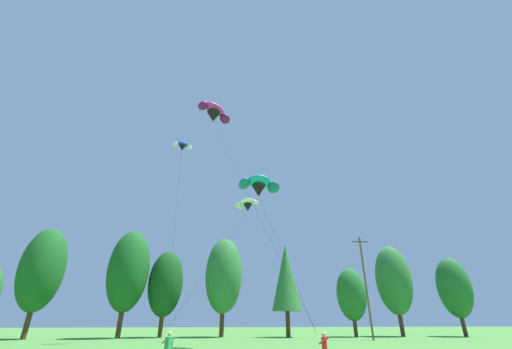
# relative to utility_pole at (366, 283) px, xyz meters

# --- Properties ---
(treeline_tree_b) EXTENTS (5.64, 5.64, 14.24)m
(treeline_tree_b) POSITION_rel_utility_pole_xyz_m (-43.16, 6.62, 2.07)
(treeline_tree_b) COLOR #472D19
(treeline_tree_b) RESTS_ON ground_plane
(treeline_tree_c) EXTENTS (5.71, 5.71, 14.50)m
(treeline_tree_c) POSITION_rel_utility_pole_xyz_m (-32.05, 7.92, 2.22)
(treeline_tree_c) COLOR #472D19
(treeline_tree_c) RESTS_ON ground_plane
(treeline_tree_d) EXTENTS (5.01, 5.01, 11.90)m
(treeline_tree_d) POSITION_rel_utility_pole_xyz_m (-26.85, 9.73, 0.65)
(treeline_tree_d) COLOR #472D19
(treeline_tree_d) RESTS_ON ground_plane
(treeline_tree_e) EXTENTS (5.60, 5.60, 14.09)m
(treeline_tree_e) POSITION_rel_utility_pole_xyz_m (-18.23, 9.74, 1.97)
(treeline_tree_e) COLOR #472D19
(treeline_tree_e) RESTS_ON ground_plane
(treeline_tree_f) EXTENTS (4.50, 4.50, 13.17)m
(treeline_tree_f) POSITION_rel_utility_pole_xyz_m (-8.76, 8.24, 1.70)
(treeline_tree_f) COLOR #472D19
(treeline_tree_f) RESTS_ON ground_plane
(treeline_tree_g) EXTENTS (4.40, 4.40, 9.62)m
(treeline_tree_g) POSITION_rel_utility_pole_xyz_m (1.29, 8.29, -0.73)
(treeline_tree_g) COLOR #472D19
(treeline_tree_g) RESTS_ON ground_plane
(treeline_tree_h) EXTENTS (5.40, 5.40, 13.33)m
(treeline_tree_h) POSITION_rel_utility_pole_xyz_m (8.79, 8.76, 1.52)
(treeline_tree_h) COLOR #472D19
(treeline_tree_h) RESTS_ON ground_plane
(treeline_tree_i) EXTENTS (4.87, 4.87, 11.39)m
(treeline_tree_i) POSITION_rel_utility_pole_xyz_m (17.82, 7.33, 0.34)
(treeline_tree_i) COLOR #472D19
(treeline_tree_i) RESTS_ON ground_plane
(utility_pole) EXTENTS (2.20, 0.26, 12.56)m
(utility_pole) POSITION_rel_utility_pole_xyz_m (0.00, 0.00, 0.00)
(utility_pole) COLOR brown
(utility_pole) RESTS_ON ground_plane
(kite_flyer_near) EXTENTS (0.74, 0.76, 1.69)m
(kite_flyer_near) POSITION_rel_utility_pole_xyz_m (-21.41, -21.90, -5.56)
(kite_flyer_near) COLOR gray
(kite_flyer_near) RESTS_ON ground_plane
(kite_flyer_mid) EXTENTS (0.71, 0.73, 1.69)m
(kite_flyer_mid) POSITION_rel_utility_pole_xyz_m (-13.45, -23.31, -5.56)
(kite_flyer_mid) COLOR gray
(kite_flyer_mid) RESTS_ON ground_plane
(parafoil_kite_high_white) EXTENTS (6.89, 14.32, 12.72)m
(parafoil_kite_high_white) POSITION_rel_utility_pole_xyz_m (-16.26, -8.74, 7.12)
(parafoil_kite_high_white) COLOR white
(parafoil_kite_mid_magenta) EXTENTS (8.08, 8.40, 19.24)m
(parafoil_kite_mid_magenta) POSITION_rel_utility_pole_xyz_m (-20.15, -16.39, 13.33)
(parafoil_kite_mid_magenta) COLOR #D12893
(parafoil_kite_far_blue_white) EXTENTS (4.57, 20.44, 23.27)m
(parafoil_kite_far_blue_white) POSITION_rel_utility_pole_xyz_m (-24.87, -2.15, 17.63)
(parafoil_kite_far_blue_white) COLOR blue
(parafoil_kite_low_teal) EXTENTS (4.08, 8.95, 12.57)m
(parafoil_kite_low_teal) POSITION_rel_utility_pole_xyz_m (-15.78, -15.23, 6.61)
(parafoil_kite_low_teal) COLOR teal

